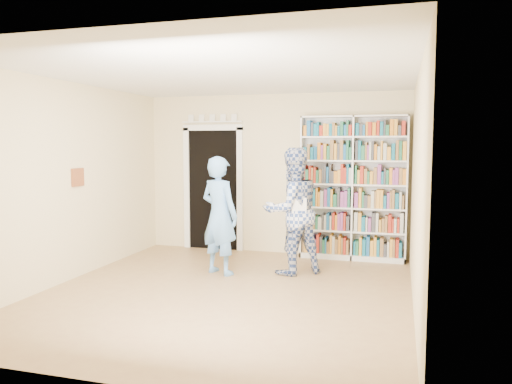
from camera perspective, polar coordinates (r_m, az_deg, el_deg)
floor at (r=6.38m, az=-3.56°, el=-11.45°), size 5.00×5.00×0.00m
ceiling at (r=6.16m, az=-3.71°, el=13.35°), size 5.00×5.00×0.00m
wall_back at (r=8.51m, az=2.06°, el=2.05°), size 4.50×0.00×4.50m
wall_left at (r=7.20m, az=-20.74°, el=1.09°), size 0.00×5.00×5.00m
wall_right at (r=5.77m, az=17.91°, el=0.20°), size 0.00×5.00×5.00m
bookshelf at (r=8.15m, az=11.03°, el=0.51°), size 1.68×0.31×2.31m
doorway at (r=8.83m, az=-4.92°, el=1.05°), size 1.10×0.08×2.43m
wall_art at (r=7.35m, az=-19.70°, el=1.60°), size 0.03×0.25×0.25m
man_blue at (r=7.14m, az=-4.20°, el=-2.69°), size 0.72×0.60×1.69m
man_plaid at (r=7.15m, az=4.17°, el=-2.19°), size 1.11×1.09×1.81m
paper_sheet at (r=6.90m, az=4.95°, el=-1.85°), size 0.20×0.07×0.29m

